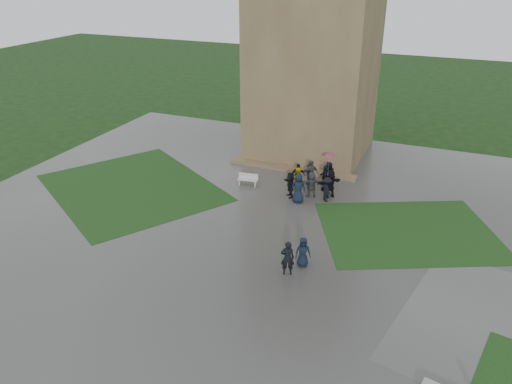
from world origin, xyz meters
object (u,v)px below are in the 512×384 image
at_px(pedestrian_mid, 303,252).
at_px(tower, 316,27).
at_px(bench, 248,179).
at_px(pedestrian_near, 287,258).

bearing_deg(pedestrian_mid, tower, 80.05).
bearing_deg(bench, tower, 68.64).
distance_m(bench, pedestrian_mid, 9.73).
relative_size(tower, bench, 13.40).
distance_m(tower, pedestrian_near, 18.56).
relative_size(bench, pedestrian_near, 0.78).
distance_m(tower, bench, 11.71).
bearing_deg(pedestrian_mid, pedestrian_near, -141.07).
height_order(tower, pedestrian_near, tower).
bearing_deg(bench, pedestrian_mid, -59.16).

